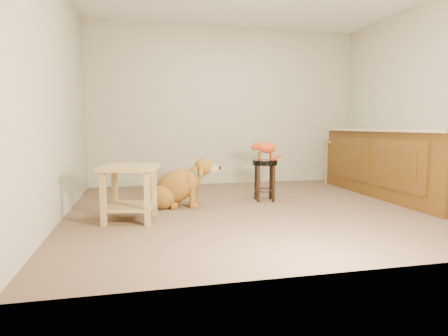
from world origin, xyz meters
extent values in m
cube|color=brown|center=(0.00, 0.00, 0.00)|extent=(4.50, 4.00, 0.01)
cube|color=#A09C80|center=(0.00, 2.00, 1.30)|extent=(4.50, 0.04, 2.60)
cube|color=#A09C80|center=(0.00, -2.00, 1.30)|extent=(4.50, 0.04, 2.60)
cube|color=#A09C80|center=(-2.25, 0.00, 1.30)|extent=(0.04, 4.00, 2.60)
cube|color=#A09C80|center=(2.25, 0.00, 1.30)|extent=(0.04, 4.00, 2.60)
cube|color=#51320E|center=(1.95, 0.30, 0.45)|extent=(0.60, 2.50, 0.90)
cube|color=gray|center=(1.92, 0.30, 0.92)|extent=(0.70, 2.56, 0.04)
cube|color=black|center=(1.99, 0.30, 0.05)|extent=(0.52, 2.50, 0.10)
cube|color=#51320E|center=(1.64, -0.25, 0.50)|extent=(0.02, 0.90, 0.62)
cube|color=#51320E|center=(1.64, 0.85, 0.50)|extent=(0.02, 0.90, 0.62)
cube|color=#42270B|center=(1.63, -0.25, 0.50)|extent=(0.02, 0.60, 0.40)
cube|color=#42270B|center=(1.63, 0.85, 0.50)|extent=(0.02, 0.60, 0.40)
cylinder|color=black|center=(0.26, 0.51, 0.24)|extent=(0.04, 0.04, 0.47)
cylinder|color=black|center=(0.06, 0.54, 0.24)|extent=(0.04, 0.04, 0.47)
cylinder|color=black|center=(0.23, 0.32, 0.24)|extent=(0.04, 0.04, 0.47)
cylinder|color=black|center=(0.03, 0.35, 0.24)|extent=(0.04, 0.04, 0.47)
torus|color=black|center=(0.15, 0.43, 0.14)|extent=(0.31, 0.31, 0.02)
cylinder|color=black|center=(0.15, 0.43, 0.50)|extent=(0.33, 0.33, 0.06)
cube|color=brown|center=(1.95, 1.69, 0.34)|extent=(0.06, 0.06, 0.69)
cube|color=brown|center=(1.65, 1.58, 0.34)|extent=(0.06, 0.06, 0.69)
cube|color=brown|center=(2.05, 1.39, 0.34)|extent=(0.06, 0.06, 0.69)
cube|color=brown|center=(1.75, 1.29, 0.34)|extent=(0.06, 0.06, 0.69)
cube|color=brown|center=(1.85, 1.49, 0.71)|extent=(0.50, 0.50, 0.04)
cube|color=#9C8148|center=(-1.29, -0.10, 0.27)|extent=(0.06, 0.06, 0.53)
cube|color=#9C8148|center=(-1.71, -0.02, 0.27)|extent=(0.06, 0.06, 0.53)
cube|color=#9C8148|center=(-1.37, -0.52, 0.27)|extent=(0.06, 0.06, 0.53)
cube|color=#9C8148|center=(-1.79, -0.44, 0.27)|extent=(0.06, 0.06, 0.53)
cube|color=#9C8148|center=(-1.54, -0.27, 0.55)|extent=(0.65, 0.65, 0.04)
cube|color=#9C8148|center=(-1.54, -0.27, 0.15)|extent=(0.55, 0.55, 0.03)
ellipsoid|color=brown|center=(-1.14, 0.45, 0.13)|extent=(0.37, 0.33, 0.29)
ellipsoid|color=brown|center=(-1.19, 0.22, 0.13)|extent=(0.37, 0.33, 0.29)
cylinder|color=brown|center=(-0.99, 0.43, 0.04)|extent=(0.09, 0.10, 0.09)
cylinder|color=brown|center=(-1.05, 0.16, 0.04)|extent=(0.09, 0.10, 0.09)
ellipsoid|color=brown|center=(-1.02, 0.30, 0.25)|extent=(0.72, 0.49, 0.58)
ellipsoid|color=brown|center=(-0.85, 0.25, 0.32)|extent=(0.30, 0.32, 0.30)
cylinder|color=brown|center=(-0.80, 0.32, 0.17)|extent=(0.09, 0.09, 0.34)
cylinder|color=brown|center=(-0.84, 0.17, 0.17)|extent=(0.09, 0.09, 0.34)
sphere|color=brown|center=(-0.77, 0.32, 0.02)|extent=(0.09, 0.09, 0.09)
sphere|color=brown|center=(-0.81, 0.16, 0.02)|extent=(0.09, 0.09, 0.09)
cylinder|color=brown|center=(-0.78, 0.24, 0.41)|extent=(0.24, 0.20, 0.22)
ellipsoid|color=brown|center=(-0.70, 0.21, 0.49)|extent=(0.26, 0.24, 0.21)
cube|color=#94815C|center=(-0.58, 0.19, 0.48)|extent=(0.16, 0.11, 0.09)
sphere|color=black|center=(-0.52, 0.17, 0.48)|extent=(0.05, 0.05, 0.05)
cube|color=brown|center=(-0.69, 0.31, 0.47)|extent=(0.06, 0.06, 0.15)
cube|color=brown|center=(-0.74, 0.13, 0.47)|extent=(0.06, 0.06, 0.15)
torus|color=#0A524D|center=(-0.78, 0.24, 0.40)|extent=(0.16, 0.22, 0.18)
cylinder|color=#D8BF4C|center=(-0.74, 0.23, 0.34)|extent=(0.01, 0.04, 0.04)
cylinder|color=brown|center=(-1.33, 0.42, 0.03)|extent=(0.27, 0.09, 0.06)
ellipsoid|color=#952F0E|center=(0.16, 0.43, 0.69)|extent=(0.29, 0.17, 0.17)
cylinder|color=#952F0E|center=(0.09, 0.47, 0.59)|extent=(0.03, 0.03, 0.10)
sphere|color=#952F0E|center=(0.09, 0.47, 0.54)|extent=(0.03, 0.03, 0.03)
cylinder|color=#952F0E|center=(0.08, 0.40, 0.59)|extent=(0.03, 0.03, 0.10)
sphere|color=#952F0E|center=(0.08, 0.40, 0.54)|extent=(0.03, 0.03, 0.03)
cylinder|color=#952F0E|center=(0.23, 0.45, 0.59)|extent=(0.03, 0.03, 0.10)
sphere|color=#952F0E|center=(0.23, 0.45, 0.54)|extent=(0.03, 0.03, 0.03)
cylinder|color=#952F0E|center=(0.22, 0.38, 0.59)|extent=(0.03, 0.03, 0.10)
sphere|color=#952F0E|center=(0.22, 0.38, 0.54)|extent=(0.03, 0.03, 0.03)
sphere|color=#952F0E|center=(0.02, 0.45, 0.71)|extent=(0.10, 0.10, 0.10)
sphere|color=#952F0E|center=(-0.02, 0.46, 0.70)|extent=(0.04, 0.04, 0.04)
sphere|color=brown|center=(-0.03, 0.46, 0.70)|extent=(0.02, 0.02, 0.02)
cone|color=#952F0E|center=(0.04, 0.48, 0.76)|extent=(0.05, 0.05, 0.05)
cone|color=#C66B60|center=(0.03, 0.48, 0.76)|extent=(0.03, 0.03, 0.03)
cone|color=#952F0E|center=(0.03, 0.42, 0.76)|extent=(0.05, 0.05, 0.05)
cone|color=#C66B60|center=(0.03, 0.42, 0.76)|extent=(0.03, 0.03, 0.03)
cylinder|color=#952F0E|center=(0.30, 0.44, 0.56)|extent=(0.20, 0.08, 0.10)
camera|label=1|loc=(-1.43, -4.17, 0.97)|focal=30.00mm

